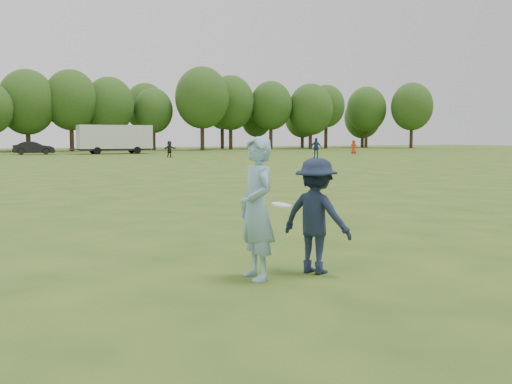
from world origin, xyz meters
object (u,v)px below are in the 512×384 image
Objects in this scene: defender at (316,216)px; field_cone at (224,157)px; player_far_b at (316,148)px; cargo_trailer at (115,138)px; player_far_d at (170,149)px; player_far_c at (354,147)px; car_f at (34,148)px; thrower at (257,208)px.

defender is 5.50× the size of field_cone.
player_far_b reaches higher than defender.
defender is 0.18× the size of cargo_trailer.
cargo_trailer is at bearing 76.04° from player_far_d.
player_far_d is at bearing 119.67° from field_cone.
field_cone is at bearing 45.09° from player_far_c.
player_far_c is at bearing -107.15° from car_f.
player_far_b is 0.43× the size of car_f.
player_far_b reaches higher than player_far_d.
cargo_trailer is at bearing -91.92° from car_f.
player_far_c is 21.85m from player_far_d.
defender is 59.06m from player_far_c.
player_far_b is (24.07, 39.37, 0.09)m from defender.
cargo_trailer is (11.40, 59.98, 0.80)m from thrower.
thrower reaches higher than field_cone.
player_far_d is 0.17× the size of cargo_trailer.
defender is 46.15m from player_far_b.
car_f is at bearing -30.83° from defender.
car_f is 24.31m from field_cone.
thrower is 44.14m from field_cone.
car_f is 14.26× the size of field_cone.
car_f is at bearing 2.29° from player_far_c.
player_far_d is at bearing -81.38° from cargo_trailer.
cargo_trailer is (10.47, 60.01, 0.95)m from defender.
field_cone is at bearing -141.06° from car_f.
player_far_c is at bearing 85.15° from player_far_b.
thrower is at bearing -128.74° from player_far_d.
player_far_d is (-21.79, -1.61, -0.01)m from player_far_c.
defender is at bearing -177.25° from car_f.
player_far_d is 5.16× the size of field_cone.
car_f is at bearing 173.47° from cargo_trailer.
player_far_b is at bearing 64.41° from player_far_c.
defender is 60.92m from cargo_trailer.
player_far_b is 1.17× the size of player_far_c.
thrower is at bearing 59.31° from defender.
player_far_d is at bearing -166.79° from player_far_b.
cargo_trailer is (-5.22, 19.10, 1.63)m from field_cone.
player_far_d is 13.73m from cargo_trailer.
player_far_c is at bearing -64.48° from defender.
player_far_d reaches higher than field_cone.
defender is 1.06× the size of player_far_c.
thrower is 1.07× the size of player_far_b.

